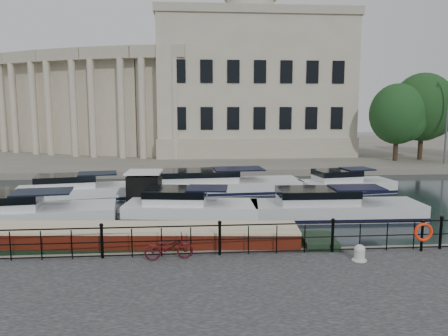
# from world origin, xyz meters

# --- Properties ---
(ground_plane) EXTENTS (160.00, 160.00, 0.00)m
(ground_plane) POSITION_xyz_m (0.00, 0.00, 0.00)
(ground_plane) COLOR black
(ground_plane) RESTS_ON ground
(far_bank) EXTENTS (120.00, 42.00, 0.55)m
(far_bank) POSITION_xyz_m (0.00, 39.00, 0.28)
(far_bank) COLOR #6B665B
(far_bank) RESTS_ON ground_plane
(railing) EXTENTS (24.14, 0.14, 1.22)m
(railing) POSITION_xyz_m (0.00, -2.25, 1.20)
(railing) COLOR black
(railing) RESTS_ON near_quay
(civic_building) EXTENTS (53.55, 31.84, 16.85)m
(civic_building) POSITION_xyz_m (-1.00, 34.71, 7.04)
(civic_building) COLOR #ADA38C
(civic_building) RESTS_ON far_bank
(bicycle) EXTENTS (1.69, 0.77, 0.86)m
(bicycle) POSITION_xyz_m (-1.74, -2.56, 0.98)
(bicycle) COLOR #430C13
(bicycle) RESTS_ON near_quay
(mooring_bollard) EXTENTS (0.49, 0.49, 0.55)m
(mooring_bollard) POSITION_xyz_m (4.61, -3.21, 0.81)
(mooring_bollard) COLOR beige
(mooring_bollard) RESTS_ON near_quay
(life_ring_post) EXTENTS (0.68, 0.19, 1.11)m
(life_ring_post) POSITION_xyz_m (7.19, -2.51, 1.25)
(life_ring_post) COLOR black
(life_ring_post) RESTS_ON near_quay
(narrowboat) EXTENTS (15.21, 3.32, 1.55)m
(narrowboat) POSITION_xyz_m (-3.01, -0.69, 0.37)
(narrowboat) COLOR black
(narrowboat) RESTS_ON ground_plane
(harbour_hut) EXTENTS (2.75, 2.34, 2.16)m
(harbour_hut) POSITION_xyz_m (-3.51, 7.50, 0.95)
(harbour_hut) COLOR #6B665B
(harbour_hut) RESTS_ON ground_plane
(cabin_cruisers) EXTENTS (26.66, 11.04, 1.99)m
(cabin_cruisers) POSITION_xyz_m (-0.77, 8.01, 0.37)
(cabin_cruisers) COLOR silver
(cabin_cruisers) RESTS_ON ground_plane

